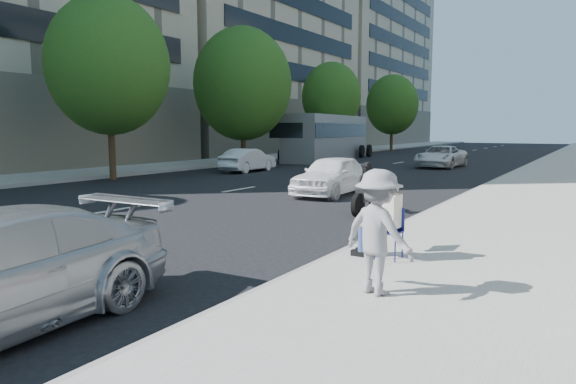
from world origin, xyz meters
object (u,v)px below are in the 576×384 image
Objects in this scene: jogger at (378,232)px; white_sedan_mid at (248,160)px; white_sedan_far at (441,157)px; white_sedan_near at (332,175)px; seated_protester at (384,216)px; motorcycle at (368,191)px; bus at (328,138)px.

jogger is 21.43m from white_sedan_mid.
white_sedan_mid is 11.82m from white_sedan_far.
white_sedan_far is at bearing 88.29° from white_sedan_near.
jogger is at bearing -71.04° from seated_protester.
white_sedan_mid is at bearing 140.06° from white_sedan_near.
seated_protester is 9.51m from white_sedan_near.
seated_protester reaches higher than motorcycle.
white_sedan_near is 2.00× the size of motorcycle.
jogger is at bearing -65.12° from motorcycle.
motorcycle is 0.17× the size of bus.
white_sedan_far is at bearing 100.03° from motorcycle.
white_sedan_mid is 12.26m from bus.
jogger is 7.39m from motorcycle.
white_sedan_near is at bearing 131.48° from motorcycle.
bus reaches higher than white_sedan_mid.
jogger is 0.44× the size of white_sedan_mid.
seated_protester reaches higher than white_sedan_mid.
bus is at bearing 161.11° from white_sedan_far.
bus reaches higher than white_sedan_near.
white_sedan_mid is 0.31× the size of bus.
jogger is (0.64, -1.85, 0.11)m from seated_protester.
white_sedan_near is 0.87× the size of white_sedan_far.
jogger reaches higher than white_sedan_near.
white_sedan_far is 2.29× the size of motorcycle.
seated_protester is at bearing -52.59° from jogger.
bus is at bearing 120.69° from motorcycle.
bus is at bearing 118.97° from seated_protester.
white_sedan_mid is 1.86× the size of motorcycle.
bus is (-15.33, 28.39, 0.65)m from jogger.
seated_protester is at bearing -63.35° from motorcycle.
jogger is at bearing -62.58° from white_sedan_near.
seated_protester is at bearing -68.40° from bus.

